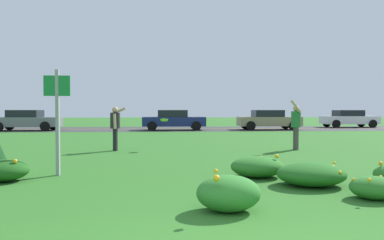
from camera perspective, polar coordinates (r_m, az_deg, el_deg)
name	(u,v)px	position (r m, az deg, el deg)	size (l,w,h in m)	color
ground_plane	(183,144)	(15.41, -1.36, -3.77)	(120.00, 120.00, 0.00)	#2D6B23
highway_strip	(176,129)	(28.08, -2.51, -1.39)	(120.00, 7.49, 0.01)	#38383A
highway_center_stripe	(176,129)	(28.08, -2.51, -1.38)	(120.00, 0.16, 0.00)	yellow
daylily_clump_front_left	(228,193)	(5.22, 5.72, -11.32)	(0.91, 0.75, 0.57)	#337F2D
daylily_clump_near_camera	(311,174)	(7.26, 18.19, -8.07)	(1.30, 1.09, 0.43)	#23661E
daylily_clump_mid_center	(0,171)	(8.25, -27.87, -7.01)	(1.12, 0.96, 0.49)	#1E5619
daylily_clump_mid_right	(257,167)	(7.91, 10.17, -7.20)	(1.13, 0.98, 0.49)	#2D7526
daylily_clump_mid_left	(374,187)	(6.58, 26.63, -9.42)	(0.78, 0.66, 0.40)	#2D7526
sign_post_near_path	(57,111)	(8.40, -20.32, 1.32)	(0.56, 0.10, 2.30)	#93969B
person_thrower_dark_shirt	(115,125)	(13.03, -11.92, -0.70)	(0.53, 0.49, 1.54)	#232328
person_catcher_green_shirt	(296,123)	(13.58, 15.95, -0.49)	(0.44, 0.49, 1.80)	#287038
frisbee_lime	(164,120)	(13.14, -4.38, 0.00)	(0.28, 0.27, 0.13)	#8CD133
car_gray_leftmost	(26,120)	(28.16, -24.50, -0.02)	(4.50, 2.00, 1.45)	slate
car_navy_center_left	(174,120)	(26.37, -2.88, 0.02)	(4.50, 2.00, 1.45)	navy
car_tan_center_right	(268,120)	(27.39, 11.89, 0.05)	(4.50, 2.00, 1.45)	#937F60
car_white_rightmost	(349,119)	(33.44, 23.35, 0.21)	(4.50, 2.00, 1.45)	silver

